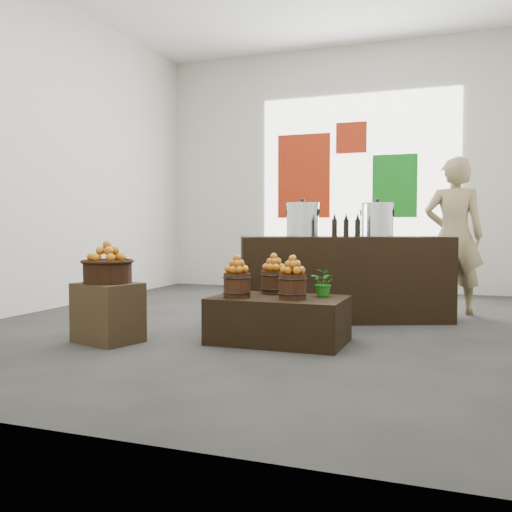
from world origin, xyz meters
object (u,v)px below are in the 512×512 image
(crate, at_px, (108,313))
(wicker_basket, at_px, (108,272))
(shopper, at_px, (454,236))
(stock_pot_center, at_px, (377,221))
(stock_pot_left, at_px, (303,221))
(counter, at_px, (344,279))
(display_table, at_px, (279,320))

(crate, xyz_separation_m, wicker_basket, (0.00, 0.00, 0.37))
(shopper, bearing_deg, stock_pot_center, 39.57)
(stock_pot_left, xyz_separation_m, stock_pot_center, (0.77, 0.33, 0.00))
(crate, height_order, wicker_basket, wicker_basket)
(crate, bearing_deg, wicker_basket, 0.00)
(counter, bearing_deg, crate, -155.31)
(stock_pot_left, height_order, stock_pot_center, same)
(stock_pot_left, height_order, shopper, shopper)
(wicker_basket, height_order, stock_pot_center, stock_pot_center)
(crate, distance_m, counter, 2.64)
(wicker_basket, xyz_separation_m, stock_pot_center, (2.11, 2.09, 0.48))
(wicker_basket, xyz_separation_m, shopper, (2.91, 2.89, 0.30))
(display_table, height_order, counter, counter)
(counter, distance_m, stock_pot_left, 0.80)
(stock_pot_center, bearing_deg, wicker_basket, -135.24)
(display_table, xyz_separation_m, counter, (0.31, 1.42, 0.26))
(crate, bearing_deg, counter, 47.72)
(counter, bearing_deg, wicker_basket, -155.31)
(crate, height_order, display_table, crate)
(display_table, height_order, stock_pot_left, stock_pot_left)
(wicker_basket, xyz_separation_m, stock_pot_left, (1.34, 1.77, 0.48))
(wicker_basket, bearing_deg, shopper, 44.73)
(counter, relative_size, shopper, 1.22)
(counter, height_order, stock_pot_center, stock_pot_center)
(wicker_basket, relative_size, stock_pot_center, 1.22)
(counter, relative_size, stock_pot_center, 6.47)
(display_table, distance_m, counter, 1.48)
(stock_pot_center, bearing_deg, counter, -156.97)
(crate, distance_m, wicker_basket, 0.37)
(stock_pot_left, bearing_deg, shopper, 35.43)
(wicker_basket, height_order, counter, counter)
(shopper, bearing_deg, wicker_basket, 39.67)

